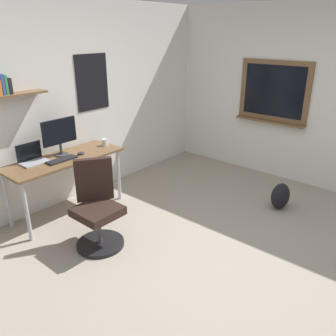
% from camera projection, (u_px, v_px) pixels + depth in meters
% --- Properties ---
extents(ground_plane, '(5.20, 5.20, 0.00)m').
position_uv_depth(ground_plane, '(227.00, 258.00, 3.59)').
color(ground_plane, '#9E9384').
rests_on(ground_plane, ground).
extents(wall_back, '(5.00, 0.30, 2.60)m').
position_uv_depth(wall_back, '(73.00, 103.00, 4.57)').
color(wall_back, silver).
rests_on(wall_back, ground).
extents(wall_right, '(0.22, 5.00, 2.60)m').
position_uv_depth(wall_right, '(322.00, 99.00, 4.85)').
color(wall_right, silver).
rests_on(wall_right, ground).
extents(desk, '(1.47, 0.57, 0.75)m').
position_uv_depth(desk, '(64.00, 164.00, 4.26)').
color(desk, brown).
rests_on(desk, ground).
extents(office_chair, '(0.56, 0.57, 0.95)m').
position_uv_depth(office_chair, '(97.00, 210.00, 3.71)').
color(office_chair, black).
rests_on(office_chair, ground).
extents(laptop, '(0.31, 0.21, 0.23)m').
position_uv_depth(laptop, '(32.00, 158.00, 4.05)').
color(laptop, '#ADAFB5').
rests_on(laptop, desk).
extents(monitor_primary, '(0.46, 0.17, 0.46)m').
position_uv_depth(monitor_primary, '(60.00, 134.00, 4.20)').
color(monitor_primary, '#38383D').
rests_on(monitor_primary, desk).
extents(keyboard, '(0.37, 0.13, 0.02)m').
position_uv_depth(keyboard, '(62.00, 160.00, 4.13)').
color(keyboard, black).
rests_on(keyboard, desk).
extents(computer_mouse, '(0.10, 0.06, 0.03)m').
position_uv_depth(computer_mouse, '(81.00, 153.00, 4.32)').
color(computer_mouse, '#262628').
rests_on(computer_mouse, desk).
extents(coffee_mug, '(0.08, 0.08, 0.09)m').
position_uv_depth(coffee_mug, '(105.00, 142.00, 4.64)').
color(coffee_mug, silver).
rests_on(coffee_mug, desk).
extents(backpack, '(0.32, 0.22, 0.35)m').
position_uv_depth(backpack, '(280.00, 196.00, 4.54)').
color(backpack, black).
rests_on(backpack, ground).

